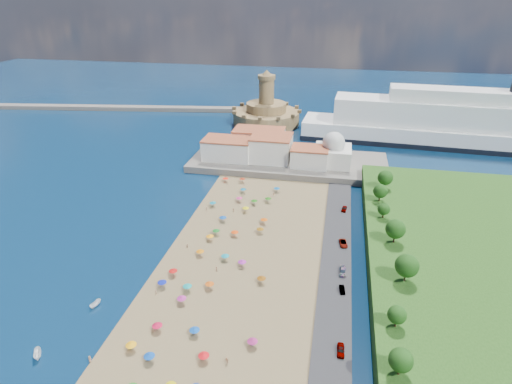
# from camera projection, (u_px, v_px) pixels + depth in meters

# --- Properties ---
(ground) EXTENTS (700.00, 700.00, 0.00)m
(ground) POSITION_uv_depth(u_px,v_px,m) (229.00, 246.00, 137.00)
(ground) COLOR #071938
(ground) RESTS_ON ground
(terrace) EXTENTS (90.00, 36.00, 3.00)m
(terrace) POSITION_uv_depth(u_px,v_px,m) (289.00, 162.00, 199.30)
(terrace) COLOR #59544C
(terrace) RESTS_ON ground
(jetty) EXTENTS (18.00, 70.00, 2.40)m
(jetty) POSITION_uv_depth(u_px,v_px,m) (257.00, 137.00, 234.30)
(jetty) COLOR #59544C
(jetty) RESTS_ON ground
(breakwater) EXTENTS (199.03, 34.77, 2.60)m
(breakwater) POSITION_uv_depth(u_px,v_px,m) (129.00, 108.00, 291.32)
(breakwater) COLOR #59544C
(breakwater) RESTS_ON ground
(waterfront_buildings) EXTENTS (57.00, 29.00, 11.00)m
(waterfront_buildings) POSITION_uv_depth(u_px,v_px,m) (261.00, 147.00, 199.42)
(waterfront_buildings) COLOR silver
(waterfront_buildings) RESTS_ON terrace
(domed_building) EXTENTS (16.00, 16.00, 15.00)m
(domed_building) POSITION_uv_depth(u_px,v_px,m) (333.00, 152.00, 190.82)
(domed_building) COLOR silver
(domed_building) RESTS_ON terrace
(fortress) EXTENTS (40.00, 40.00, 32.40)m
(fortress) POSITION_uv_depth(u_px,v_px,m) (266.00, 113.00, 258.54)
(fortress) COLOR #A48352
(fortress) RESTS_ON ground
(cruise_ship) EXTENTS (166.25, 33.93, 36.11)m
(cruise_ship) POSITION_uv_depth(u_px,v_px,m) (463.00, 126.00, 220.33)
(cruise_ship) COLOR black
(cruise_ship) RESTS_ON ground
(beach_parasols) EXTENTS (32.60, 116.08, 2.20)m
(beach_parasols) POSITION_uv_depth(u_px,v_px,m) (214.00, 260.00, 126.30)
(beach_parasols) COLOR gray
(beach_parasols) RESTS_ON beach
(beachgoers) EXTENTS (30.65, 91.10, 1.84)m
(beachgoers) POSITION_uv_depth(u_px,v_px,m) (207.00, 254.00, 131.09)
(beachgoers) COLOR tan
(beachgoers) RESTS_ON beach
(moored_boats) EXTENTS (6.62, 22.10, 1.60)m
(moored_boats) POSITION_uv_depth(u_px,v_px,m) (64.00, 332.00, 101.72)
(moored_boats) COLOR white
(moored_boats) RESTS_ON ground
(parked_cars) EXTENTS (3.05, 73.86, 1.43)m
(parked_cars) POSITION_uv_depth(u_px,v_px,m) (343.00, 261.00, 127.03)
(parked_cars) COLOR gray
(parked_cars) RESTS_ON promenade
(hillside_trees) EXTENTS (10.00, 108.31, 7.76)m
(hillside_trees) POSITION_uv_depth(u_px,v_px,m) (394.00, 244.00, 119.27)
(hillside_trees) COLOR #382314
(hillside_trees) RESTS_ON hillside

